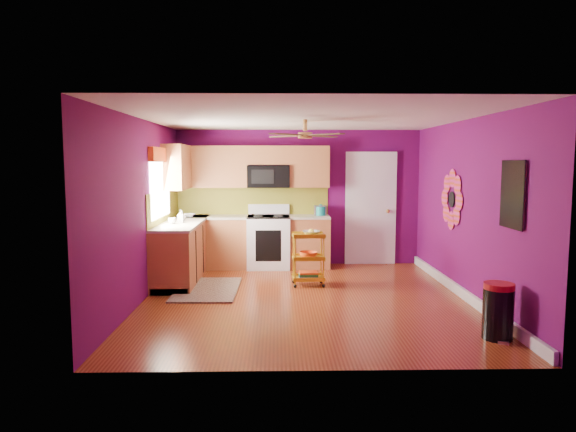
{
  "coord_description": "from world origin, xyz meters",
  "views": [
    {
      "loc": [
        -0.39,
        -7.03,
        1.91
      ],
      "look_at": [
        -0.24,
        0.4,
        1.13
      ],
      "focal_mm": 32.0,
      "sensor_mm": 36.0,
      "label": 1
    }
  ],
  "objects": [
    {
      "name": "soap_bottle_b",
      "position": [
        -1.98,
        1.47,
        1.03
      ],
      "size": [
        0.13,
        0.13,
        0.17
      ],
      "primitive_type": "imported",
      "color": "white",
      "rests_on": "lower_cabinets"
    },
    {
      "name": "ground",
      "position": [
        0.0,
        0.0,
        0.0
      ],
      "size": [
        5.0,
        5.0,
        0.0
      ],
      "primitive_type": "plane",
      "color": "maroon",
      "rests_on": "ground"
    },
    {
      "name": "shag_rug",
      "position": [
        -1.44,
        0.51,
        0.01
      ],
      "size": [
        0.93,
        1.49,
        0.02
      ],
      "primitive_type": "cube",
      "rotation": [
        0.0,
        0.0,
        -0.02
      ],
      "color": "black",
      "rests_on": "ground"
    },
    {
      "name": "ceiling_fan",
      "position": [
        0.0,
        0.2,
        2.29
      ],
      "size": [
        1.01,
        1.01,
        0.26
      ],
      "color": "#BF8C3F",
      "rests_on": "ground"
    },
    {
      "name": "soap_bottle_a",
      "position": [
        -1.95,
        1.2,
        1.04
      ],
      "size": [
        0.09,
        0.09,
        0.2
      ],
      "primitive_type": "imported",
      "color": "#EA3F72",
      "rests_on": "lower_cabinets"
    },
    {
      "name": "counter_cup",
      "position": [
        -2.05,
        1.02,
        0.99
      ],
      "size": [
        0.12,
        0.12,
        0.1
      ],
      "primitive_type": "imported",
      "color": "white",
      "rests_on": "lower_cabinets"
    },
    {
      "name": "counter_dish",
      "position": [
        -1.96,
        2.02,
        0.97
      ],
      "size": [
        0.25,
        0.25,
        0.06
      ],
      "primitive_type": "imported",
      "color": "white",
      "rests_on": "lower_cabinets"
    },
    {
      "name": "room_envelope",
      "position": [
        0.03,
        0.0,
        1.63
      ],
      "size": [
        4.54,
        5.04,
        2.52
      ],
      "color": "#5C0A50",
      "rests_on": "ground"
    },
    {
      "name": "left_window",
      "position": [
        -2.22,
        1.05,
        1.74
      ],
      "size": [
        0.08,
        1.35,
        1.08
      ],
      "color": "white",
      "rests_on": "ground"
    },
    {
      "name": "upper_cabinetry",
      "position": [
        -1.24,
        2.17,
        1.8
      ],
      "size": [
        2.8,
        2.3,
        1.26
      ],
      "color": "brown",
      "rests_on": "ground"
    },
    {
      "name": "toaster",
      "position": [
        0.39,
        2.3,
        1.03
      ],
      "size": [
        0.22,
        0.15,
        0.18
      ],
      "primitive_type": "cube",
      "color": "beige",
      "rests_on": "lower_cabinets"
    },
    {
      "name": "panel_door",
      "position": [
        1.35,
        2.47,
        1.02
      ],
      "size": [
        0.95,
        0.11,
        2.15
      ],
      "color": "white",
      "rests_on": "ground"
    },
    {
      "name": "electric_range",
      "position": [
        -0.55,
        2.17,
        0.48
      ],
      "size": [
        0.76,
        0.66,
        1.13
      ],
      "color": "white",
      "rests_on": "ground"
    },
    {
      "name": "lower_cabinets",
      "position": [
        -1.35,
        1.82,
        0.43
      ],
      "size": [
        2.81,
        2.31,
        0.94
      ],
      "color": "brown",
      "rests_on": "ground"
    },
    {
      "name": "teal_kettle",
      "position": [
        0.4,
        2.26,
        1.02
      ],
      "size": [
        0.18,
        0.18,
        0.21
      ],
      "color": "#138F85",
      "rests_on": "lower_cabinets"
    },
    {
      "name": "rolling_cart",
      "position": [
        0.1,
        0.79,
        0.46
      ],
      "size": [
        0.51,
        0.38,
        0.89
      ],
      "color": "gold",
      "rests_on": "ground"
    },
    {
      "name": "right_wall_art",
      "position": [
        2.23,
        -0.34,
        1.44
      ],
      "size": [
        0.04,
        2.74,
        1.04
      ],
      "color": "black",
      "rests_on": "ground"
    },
    {
      "name": "trash_can",
      "position": [
        1.99,
        -1.69,
        0.31
      ],
      "size": [
        0.42,
        0.42,
        0.61
      ],
      "color": "black",
      "rests_on": "ground"
    }
  ]
}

